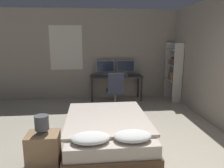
{
  "coord_description": "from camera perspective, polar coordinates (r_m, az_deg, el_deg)",
  "views": [
    {
      "loc": [
        -0.58,
        -2.44,
        1.87
      ],
      "look_at": [
        -0.04,
        2.77,
        0.75
      ],
      "focal_mm": 35.0,
      "sensor_mm": 36.0,
      "label": 1
    }
  ],
  "objects": [
    {
      "name": "monitor_left",
      "position": [
        6.64,
        -1.74,
        4.55
      ],
      "size": [
        0.55,
        0.16,
        0.44
      ],
      "color": "#B7B7BC",
      "rests_on": "desk"
    },
    {
      "name": "bedside_lamp",
      "position": [
        3.35,
        -17.88,
        -9.68
      ],
      "size": [
        0.2,
        0.2,
        0.28
      ],
      "color": "gray",
      "rests_on": "nightstand"
    },
    {
      "name": "monitor_right",
      "position": [
        6.71,
        3.54,
        4.61
      ],
      "size": [
        0.55,
        0.16,
        0.44
      ],
      "color": "#B7B7BC",
      "rests_on": "desk"
    },
    {
      "name": "bed",
      "position": [
        3.97,
        -1.19,
        -12.2
      ],
      "size": [
        1.45,
        2.03,
        0.55
      ],
      "color": "brown",
      "rests_on": "ground_plane"
    },
    {
      "name": "desk",
      "position": [
        6.55,
        1.08,
        1.34
      ],
      "size": [
        1.56,
        0.55,
        0.75
      ],
      "color": "#38383D",
      "rests_on": "ground_plane"
    },
    {
      "name": "keyboard",
      "position": [
        6.37,
        1.27,
        1.98
      ],
      "size": [
        0.4,
        0.13,
        0.02
      ],
      "color": "#B7B7BC",
      "rests_on": "desk"
    },
    {
      "name": "office_chair",
      "position": [
        5.87,
        0.88,
        -2.49
      ],
      "size": [
        0.52,
        0.52,
        0.97
      ],
      "color": "black",
      "rests_on": "ground_plane"
    },
    {
      "name": "nightstand",
      "position": [
        3.52,
        -17.43,
        -15.94
      ],
      "size": [
        0.47,
        0.38,
        0.5
      ],
      "color": "#997551",
      "rests_on": "ground_plane"
    },
    {
      "name": "wall_back",
      "position": [
        6.78,
        -1.11,
        7.7
      ],
      "size": [
        12.0,
        0.08,
        2.7
      ],
      "color": "#9E9384",
      "rests_on": "ground_plane"
    },
    {
      "name": "bookshelf",
      "position": [
        6.74,
        15.96,
        3.59
      ],
      "size": [
        0.27,
        0.72,
        1.72
      ],
      "color": "beige",
      "rests_on": "ground_plane"
    },
    {
      "name": "computer_mouse",
      "position": [
        6.41,
        3.85,
        2.1
      ],
      "size": [
        0.07,
        0.05,
        0.04
      ],
      "color": "#B7B7BC",
      "rests_on": "desk"
    }
  ]
}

